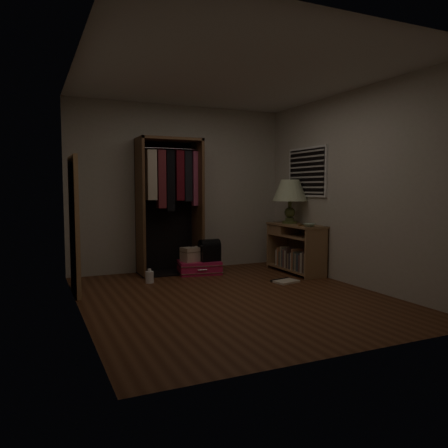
{
  "coord_description": "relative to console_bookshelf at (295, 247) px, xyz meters",
  "views": [
    {
      "loc": [
        -2.22,
        -4.64,
        1.31
      ],
      "look_at": [
        0.3,
        0.95,
        0.8
      ],
      "focal_mm": 35.0,
      "sensor_mm": 36.0,
      "label": 1
    }
  ],
  "objects": [
    {
      "name": "ground",
      "position": [
        -1.54,
        -1.02,
        -0.4
      ],
      "size": [
        4.0,
        4.0,
        0.0
      ],
      "primitive_type": "plane",
      "color": "#502A17",
      "rests_on": "ground"
    },
    {
      "name": "room_walls",
      "position": [
        -1.46,
        -0.98,
        1.1
      ],
      "size": [
        3.52,
        4.02,
        2.6
      ],
      "color": "beige",
      "rests_on": "ground"
    },
    {
      "name": "console_bookshelf",
      "position": [
        0.0,
        0.0,
        0.0
      ],
      "size": [
        0.42,
        1.12,
        0.75
      ],
      "color": "#936C47",
      "rests_on": "ground"
    },
    {
      "name": "open_wardrobe",
      "position": [
        -1.77,
        0.75,
        0.82
      ],
      "size": [
        0.98,
        0.5,
        2.05
      ],
      "color": "brown",
      "rests_on": "ground"
    },
    {
      "name": "floor_mirror",
      "position": [
        -3.24,
        -0.02,
        0.45
      ],
      "size": [
        0.06,
        0.8,
        1.7
      ],
      "color": "tan",
      "rests_on": "ground"
    },
    {
      "name": "pink_suitcase",
      "position": [
        -1.4,
        0.49,
        -0.3
      ],
      "size": [
        0.71,
        0.57,
        0.2
      ],
      "rotation": [
        0.0,
        0.0,
        -0.17
      ],
      "color": "#CA184E",
      "rests_on": "ground"
    },
    {
      "name": "train_case",
      "position": [
        -1.51,
        0.51,
        -0.1
      ],
      "size": [
        0.36,
        0.29,
        0.23
      ],
      "rotation": [
        0.0,
        0.0,
        0.24
      ],
      "color": "#C3AF95",
      "rests_on": "pink_suitcase"
    },
    {
      "name": "black_bag",
      "position": [
        -1.25,
        0.44,
        -0.03
      ],
      "size": [
        0.32,
        0.21,
        0.33
      ],
      "rotation": [
        0.0,
        0.0,
        0.06
      ],
      "color": "black",
      "rests_on": "pink_suitcase"
    },
    {
      "name": "table_lamp",
      "position": [
        0.0,
        0.16,
        0.85
      ],
      "size": [
        0.72,
        0.72,
        0.69
      ],
      "rotation": [
        0.0,
        0.0,
        -0.38
      ],
      "color": "#424E25",
      "rests_on": "console_bookshelf"
    },
    {
      "name": "brass_tray",
      "position": [
        0.0,
        -0.29,
        0.36
      ],
      "size": [
        0.29,
        0.29,
        0.01
      ],
      "rotation": [
        0.0,
        0.0,
        -0.2
      ],
      "color": "#A5783F",
      "rests_on": "console_bookshelf"
    },
    {
      "name": "ceramic_bowl",
      "position": [
        -0.05,
        -0.44,
        0.37
      ],
      "size": [
        0.22,
        0.22,
        0.04
      ],
      "primitive_type": "imported",
      "rotation": [
        0.0,
        0.0,
        0.37
      ],
      "color": "#A4C5AB",
      "rests_on": "console_bookshelf"
    },
    {
      "name": "white_jug",
      "position": [
        -2.26,
        0.17,
        -0.32
      ],
      "size": [
        0.13,
        0.13,
        0.2
      ],
      "rotation": [
        0.0,
        0.0,
        0.15
      ],
      "color": "white",
      "rests_on": "ground"
    },
    {
      "name": "floor_book",
      "position": [
        -0.53,
        -0.55,
        -0.39
      ],
      "size": [
        0.37,
        0.32,
        0.03
      ],
      "rotation": [
        0.0,
        0.0,
        0.21
      ],
      "color": "beige",
      "rests_on": "ground"
    }
  ]
}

